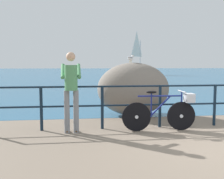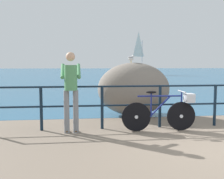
{
  "view_description": "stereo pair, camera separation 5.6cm",
  "coord_description": "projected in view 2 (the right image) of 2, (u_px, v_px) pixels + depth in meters",
  "views": [
    {
      "loc": [
        -2.63,
        -4.32,
        1.52
      ],
      "look_at": [
        -1.81,
        2.21,
        0.89
      ],
      "focal_mm": 42.52,
      "sensor_mm": 36.0,
      "label": 1
    },
    {
      "loc": [
        -2.57,
        -4.32,
        1.52
      ],
      "look_at": [
        -1.81,
        2.21,
        0.89
      ],
      "focal_mm": 42.52,
      "sensor_mm": 36.0,
      "label": 2
    }
  ],
  "objects": [
    {
      "name": "promenade_railing",
      "position": [
        188.0,
        100.0,
        6.44
      ],
      "size": [
        9.84,
        0.07,
        1.02
      ],
      "color": "black",
      "rests_on": "ground_plane"
    },
    {
      "name": "person_at_railing",
      "position": [
        71.0,
        88.0,
        5.81
      ],
      "size": [
        0.46,
        0.64,
        1.78
      ],
      "rotation": [
        0.0,
        0.0,
        1.6
      ],
      "color": "slate",
      "rests_on": "ground_plane"
    },
    {
      "name": "ground_plane",
      "position": [
        109.0,
        81.0,
        24.5
      ],
      "size": [
        120.0,
        120.0,
        0.1
      ],
      "primitive_type": "cube",
      "color": "#756656"
    },
    {
      "name": "bicycle",
      "position": [
        165.0,
        111.0,
        6.03
      ],
      "size": [
        1.7,
        0.48,
        0.92
      ],
      "rotation": [
        0.0,
        0.0,
        -0.03
      ],
      "color": "black",
      "rests_on": "ground_plane"
    },
    {
      "name": "sea_surface",
      "position": [
        94.0,
        72.0,
        52.19
      ],
      "size": [
        120.0,
        90.0,
        0.01
      ],
      "primitive_type": "cube",
      "color": "#285B7F",
      "rests_on": "ground_plane"
    },
    {
      "name": "seagull",
      "position": [
        131.0,
        58.0,
        7.88
      ],
      "size": [
        0.27,
        0.3,
        0.23
      ],
      "rotation": [
        0.0,
        0.0,
        0.86
      ],
      "color": "gold",
      "rests_on": "breakwater_boulder_main"
    },
    {
      "name": "sailboat",
      "position": [
        141.0,
        70.0,
        38.24
      ],
      "size": [
        4.36,
        3.58,
        6.16
      ],
      "rotation": [
        0.0,
        0.0,
        0.61
      ],
      "color": "white",
      "rests_on": "sea_surface"
    },
    {
      "name": "breakwater_boulder_main",
      "position": [
        134.0,
        89.0,
        7.88
      ],
      "size": [
        2.15,
        1.51,
        1.56
      ],
      "color": "slate",
      "rests_on": "ground"
    }
  ]
}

